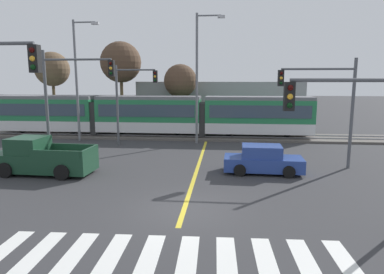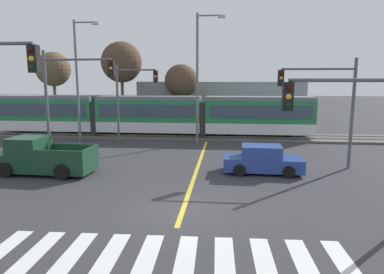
{
  "view_description": "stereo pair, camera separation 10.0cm",
  "coord_description": "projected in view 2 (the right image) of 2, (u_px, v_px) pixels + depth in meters",
  "views": [
    {
      "loc": [
        1.56,
        -12.62,
        5.0
      ],
      "look_at": [
        -0.44,
        7.63,
        1.6
      ],
      "focal_mm": 32.0,
      "sensor_mm": 36.0,
      "label": 1
    },
    {
      "loc": [
        1.65,
        -12.61,
        5.0
      ],
      "look_at": [
        -0.44,
        7.63,
        1.6
      ],
      "focal_mm": 32.0,
      "sensor_mm": 36.0,
      "label": 2
    }
  ],
  "objects": [
    {
      "name": "light_rail_tram",
      "position": [
        150.0,
        114.0,
        30.18
      ],
      "size": [
        28.0,
        2.64,
        3.43
      ],
      "color": "silver",
      "rests_on": "track_bed"
    },
    {
      "name": "crosswalk_stripe_7",
      "position": [
        264.0,
        262.0,
        9.52
      ],
      "size": [
        0.65,
        2.82,
        0.01
      ],
      "primitive_type": "cube",
      "rotation": [
        0.0,
        0.0,
        0.03
      ],
      "color": "silver",
      "rests_on": "ground"
    },
    {
      "name": "crosswalk_stripe_5",
      "position": [
        186.0,
        259.0,
        9.68
      ],
      "size": [
        0.65,
        2.82,
        0.01
      ],
      "primitive_type": "cube",
      "rotation": [
        0.0,
        0.0,
        0.03
      ],
      "color": "silver",
      "rests_on": "ground"
    },
    {
      "name": "bare_tree_east",
      "position": [
        181.0,
        81.0,
        33.19
      ],
      "size": [
        3.21,
        3.21,
        6.52
      ],
      "color": "brown",
      "rests_on": "ground"
    },
    {
      "name": "traffic_light_mid_left",
      "position": [
        68.0,
        91.0,
        19.78
      ],
      "size": [
        4.25,
        0.38,
        6.69
      ],
      "color": "#515459",
      "rests_on": "ground"
    },
    {
      "name": "crosswalk_stripe_3",
      "position": [
        110.0,
        256.0,
        9.84
      ],
      "size": [
        0.65,
        2.82,
        0.01
      ],
      "primitive_type": "cube",
      "rotation": [
        0.0,
        0.0,
        0.03
      ],
      "color": "silver",
      "rests_on": "ground"
    },
    {
      "name": "crosswalk_stripe_6",
      "position": [
        225.0,
        260.0,
        9.6
      ],
      "size": [
        0.65,
        2.82,
        0.01
      ],
      "primitive_type": "cube",
      "rotation": [
        0.0,
        0.0,
        0.03
      ],
      "color": "silver",
      "rests_on": "ground"
    },
    {
      "name": "building_backdrop_far",
      "position": [
        220.0,
        104.0,
        37.71
      ],
      "size": [
        17.23,
        6.0,
        4.82
      ],
      "primitive_type": "cube",
      "color": "gray",
      "rests_on": "ground"
    },
    {
      "name": "crosswalk_stripe_8",
      "position": [
        304.0,
        263.0,
        9.45
      ],
      "size": [
        0.65,
        2.82,
        0.01
      ],
      "primitive_type": "cube",
      "rotation": [
        0.0,
        0.0,
        0.03
      ],
      "color": "silver",
      "rests_on": "ground"
    },
    {
      "name": "bare_tree_west",
      "position": [
        121.0,
        63.0,
        33.24
      ],
      "size": [
        3.96,
        3.96,
        8.69
      ],
      "color": "brown",
      "rests_on": "ground"
    },
    {
      "name": "rail_far",
      "position": [
        208.0,
        134.0,
        30.67
      ],
      "size": [
        120.0,
        0.08,
        0.1
      ],
      "primitive_type": "cube",
      "color": "#939399",
      "rests_on": "track_bed"
    },
    {
      "name": "bare_tree_far_west",
      "position": [
        53.0,
        69.0,
        36.57
      ],
      "size": [
        3.64,
        3.64,
        7.97
      ],
      "color": "brown",
      "rests_on": "ground"
    },
    {
      "name": "crosswalk_stripe_4",
      "position": [
        147.0,
        257.0,
        9.76
      ],
      "size": [
        0.65,
        2.82,
        0.01
      ],
      "primitive_type": "cube",
      "rotation": [
        0.0,
        0.0,
        0.03
      ],
      "color": "silver",
      "rests_on": "ground"
    },
    {
      "name": "rail_near",
      "position": [
        207.0,
        136.0,
        29.26
      ],
      "size": [
        120.0,
        0.08,
        0.1
      ],
      "primitive_type": "cube",
      "color": "#939399",
      "rests_on": "track_bed"
    },
    {
      "name": "lane_centre_line",
      "position": [
        198.0,
        167.0,
        19.86
      ],
      "size": [
        0.2,
        16.68,
        0.01
      ],
      "primitive_type": "cube",
      "color": "gold",
      "rests_on": "ground"
    },
    {
      "name": "traffic_light_far_left",
      "position": [
        131.0,
        93.0,
        25.93
      ],
      "size": [
        3.25,
        0.38,
        6.11
      ],
      "color": "#515459",
      "rests_on": "ground"
    },
    {
      "name": "sedan_crossing",
      "position": [
        263.0,
        160.0,
        18.54
      ],
      "size": [
        4.25,
        2.02,
        1.52
      ],
      "color": "#284293",
      "rests_on": "ground"
    },
    {
      "name": "street_lamp_centre",
      "position": [
        200.0,
        72.0,
        26.51
      ],
      "size": [
        2.21,
        0.28,
        10.0
      ],
      "color": "slate",
      "rests_on": "ground"
    },
    {
      "name": "traffic_light_mid_right",
      "position": [
        327.0,
        97.0,
        19.1
      ],
      "size": [
        4.25,
        0.38,
        6.2
      ],
      "color": "#515459",
      "rests_on": "ground"
    },
    {
      "name": "crosswalk_stripe_9",
      "position": [
        345.0,
        265.0,
        9.37
      ],
      "size": [
        0.65,
        2.82,
        0.01
      ],
      "primitive_type": "cube",
      "rotation": [
        0.0,
        0.0,
        0.03
      ],
      "color": "silver",
      "rests_on": "ground"
    },
    {
      "name": "track_bed",
      "position": [
        208.0,
        137.0,
        29.99
      ],
      "size": [
        120.0,
        4.0,
        0.18
      ],
      "primitive_type": "cube",
      "color": "#56514C",
      "rests_on": "ground"
    },
    {
      "name": "crosswalk_stripe_0",
      "position": [
        0.0,
        252.0,
        10.07
      ],
      "size": [
        0.65,
        2.82,
        0.01
      ],
      "primitive_type": "cube",
      "rotation": [
        0.0,
        0.0,
        0.03
      ],
      "color": "silver",
      "rests_on": "ground"
    },
    {
      "name": "crosswalk_stripe_1",
      "position": [
        36.0,
        253.0,
        9.99
      ],
      "size": [
        0.65,
        2.82,
        0.01
      ],
      "primitive_type": "cube",
      "rotation": [
        0.0,
        0.0,
        0.03
      ],
      "color": "silver",
      "rests_on": "ground"
    },
    {
      "name": "pickup_truck",
      "position": [
        41.0,
        158.0,
        18.4
      ],
      "size": [
        5.47,
        2.39,
        1.98
      ],
      "color": "#193D28",
      "rests_on": "ground"
    },
    {
      "name": "ground_plane",
      "position": [
        183.0,
        209.0,
        13.36
      ],
      "size": [
        200.0,
        200.0,
        0.0
      ],
      "primitive_type": "plane",
      "color": "#333335"
    },
    {
      "name": "street_lamp_west",
      "position": [
        79.0,
        75.0,
        27.55
      ],
      "size": [
        2.16,
        0.28,
        9.67
      ],
      "color": "slate",
      "rests_on": "ground"
    },
    {
      "name": "traffic_light_near_right",
      "position": [
        359.0,
        125.0,
        10.58
      ],
      "size": [
        3.75,
        0.38,
        5.51
      ],
      "color": "#515459",
      "rests_on": "ground"
    },
    {
      "name": "crosswalk_stripe_2",
      "position": [
        72.0,
        254.0,
        9.91
      ],
      "size": [
        0.65,
        2.82,
        0.01
      ],
      "primitive_type": "cube",
      "rotation": [
        0.0,
        0.0,
        0.03
      ],
      "color": "silver",
      "rests_on": "ground"
    }
  ]
}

